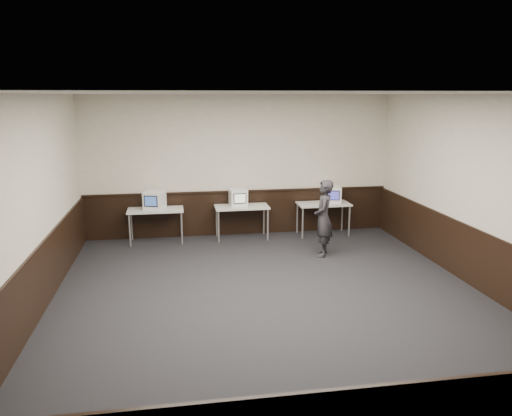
{
  "coord_description": "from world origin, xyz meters",
  "views": [
    {
      "loc": [
        -1.46,
        -7.21,
        3.17
      ],
      "look_at": [
        -0.01,
        1.6,
        1.15
      ],
      "focal_mm": 35.0,
      "sensor_mm": 36.0,
      "label": 1
    }
  ],
  "objects_px": {
    "desk_center": "(242,209)",
    "emac_right": "(333,195)",
    "emac_left": "(154,200)",
    "emac_center": "(238,198)",
    "person": "(323,218)",
    "desk_left": "(156,212)",
    "desk_right": "(323,206)"
  },
  "relations": [
    {
      "from": "desk_left",
      "to": "emac_right",
      "type": "bearing_deg",
      "value": 0.47
    },
    {
      "from": "desk_center",
      "to": "emac_center",
      "type": "height_order",
      "value": "emac_center"
    },
    {
      "from": "desk_left",
      "to": "desk_center",
      "type": "xyz_separation_m",
      "value": [
        1.9,
        0.0,
        0.0
      ]
    },
    {
      "from": "emac_left",
      "to": "emac_right",
      "type": "relative_size",
      "value": 1.14
    },
    {
      "from": "desk_left",
      "to": "emac_left",
      "type": "relative_size",
      "value": 2.26
    },
    {
      "from": "desk_center",
      "to": "emac_right",
      "type": "xyz_separation_m",
      "value": [
        2.13,
        0.03,
        0.26
      ]
    },
    {
      "from": "emac_left",
      "to": "desk_left",
      "type": "bearing_deg",
      "value": 61.97
    },
    {
      "from": "desk_center",
      "to": "emac_left",
      "type": "relative_size",
      "value": 2.26
    },
    {
      "from": "desk_center",
      "to": "desk_right",
      "type": "relative_size",
      "value": 1.0
    },
    {
      "from": "desk_left",
      "to": "desk_center",
      "type": "height_order",
      "value": "same"
    },
    {
      "from": "desk_center",
      "to": "emac_left",
      "type": "xyz_separation_m",
      "value": [
        -1.91,
        -0.01,
        0.27
      ]
    },
    {
      "from": "emac_left",
      "to": "emac_right",
      "type": "bearing_deg",
      "value": 20.42
    },
    {
      "from": "person",
      "to": "desk_right",
      "type": "bearing_deg",
      "value": -177.6
    },
    {
      "from": "desk_center",
      "to": "desk_right",
      "type": "height_order",
      "value": "same"
    },
    {
      "from": "desk_left",
      "to": "desk_right",
      "type": "xyz_separation_m",
      "value": [
        3.8,
        0.0,
        0.0
      ]
    },
    {
      "from": "desk_right",
      "to": "emac_left",
      "type": "bearing_deg",
      "value": -179.84
    },
    {
      "from": "desk_right",
      "to": "emac_left",
      "type": "relative_size",
      "value": 2.26
    },
    {
      "from": "desk_left",
      "to": "emac_center",
      "type": "xyz_separation_m",
      "value": [
        1.83,
        0.03,
        0.26
      ]
    },
    {
      "from": "emac_left",
      "to": "emac_right",
      "type": "distance_m",
      "value": 4.05
    },
    {
      "from": "emac_center",
      "to": "emac_right",
      "type": "relative_size",
      "value": 0.92
    },
    {
      "from": "emac_left",
      "to": "person",
      "type": "xyz_separation_m",
      "value": [
        3.36,
        -1.48,
        -0.18
      ]
    },
    {
      "from": "emac_right",
      "to": "emac_left",
      "type": "bearing_deg",
      "value": -164.9
    },
    {
      "from": "emac_left",
      "to": "emac_center",
      "type": "distance_m",
      "value": 1.84
    },
    {
      "from": "desk_right",
      "to": "emac_right",
      "type": "height_order",
      "value": "emac_right"
    },
    {
      "from": "desk_left",
      "to": "person",
      "type": "height_order",
      "value": "person"
    },
    {
      "from": "desk_center",
      "to": "emac_center",
      "type": "xyz_separation_m",
      "value": [
        -0.07,
        0.03,
        0.26
      ]
    },
    {
      "from": "emac_left",
      "to": "person",
      "type": "bearing_deg",
      "value": -3.98
    },
    {
      "from": "desk_left",
      "to": "emac_center",
      "type": "bearing_deg",
      "value": 0.99
    },
    {
      "from": "emac_left",
      "to": "emac_center",
      "type": "height_order",
      "value": "emac_left"
    },
    {
      "from": "desk_right",
      "to": "emac_right",
      "type": "relative_size",
      "value": 2.57
    },
    {
      "from": "desk_center",
      "to": "emac_center",
      "type": "bearing_deg",
      "value": 156.75
    },
    {
      "from": "desk_left",
      "to": "desk_right",
      "type": "bearing_deg",
      "value": 0.0
    }
  ]
}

